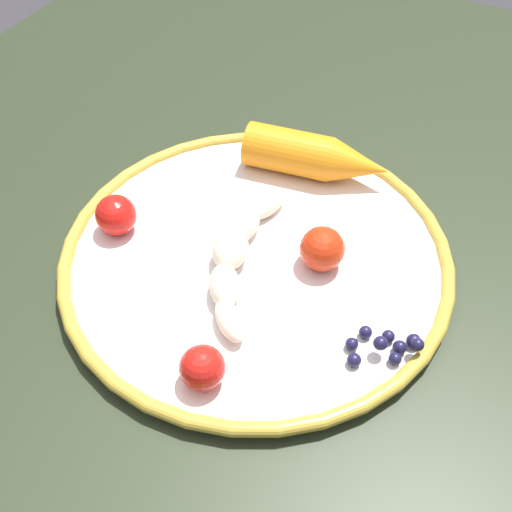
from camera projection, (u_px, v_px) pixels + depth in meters
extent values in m
cube|color=#252D1C|center=(266.00, 295.00, 0.57)|extent=(1.16, 0.99, 0.03)
cube|color=#262A18|center=(192.00, 147.00, 1.29)|extent=(0.05, 0.05, 0.70)
cylinder|color=white|center=(256.00, 261.00, 0.57)|extent=(0.33, 0.33, 0.01)
torus|color=gold|center=(256.00, 256.00, 0.57)|extent=(0.34, 0.34, 0.01)
ellipsoid|color=#F0E0C3|center=(267.00, 205.00, 0.60)|extent=(0.05, 0.03, 0.02)
ellipsoid|color=#F0E0C3|center=(243.00, 225.00, 0.58)|extent=(0.04, 0.02, 0.02)
ellipsoid|color=#F0E0C3|center=(228.00, 251.00, 0.55)|extent=(0.05, 0.04, 0.03)
ellipsoid|color=#F0E0C3|center=(225.00, 286.00, 0.53)|extent=(0.05, 0.04, 0.02)
ellipsoid|color=#F0E0C3|center=(234.00, 322.00, 0.51)|extent=(0.04, 0.05, 0.02)
cylinder|color=orange|center=(289.00, 151.00, 0.63)|extent=(0.06, 0.09, 0.04)
cone|color=orange|center=(359.00, 166.00, 0.62)|extent=(0.05, 0.06, 0.04)
sphere|color=#191638|center=(395.00, 359.00, 0.49)|extent=(0.01, 0.01, 0.01)
sphere|color=#191638|center=(400.00, 347.00, 0.50)|extent=(0.01, 0.01, 0.01)
sphere|color=#191638|center=(352.00, 344.00, 0.50)|extent=(0.01, 0.01, 0.01)
sphere|color=#191638|center=(414.00, 341.00, 0.50)|extent=(0.01, 0.01, 0.01)
sphere|color=#191638|center=(365.00, 332.00, 0.51)|extent=(0.01, 0.01, 0.01)
sphere|color=#191638|center=(388.00, 336.00, 0.51)|extent=(0.01, 0.01, 0.01)
sphere|color=#191638|center=(354.00, 360.00, 0.49)|extent=(0.01, 0.01, 0.01)
sphere|color=#191638|center=(417.00, 345.00, 0.49)|extent=(0.01, 0.01, 0.01)
sphere|color=#191638|center=(380.00, 343.00, 0.49)|extent=(0.01, 0.01, 0.01)
sphere|color=red|center=(322.00, 249.00, 0.55)|extent=(0.04, 0.04, 0.04)
sphere|color=red|center=(116.00, 215.00, 0.58)|extent=(0.04, 0.04, 0.04)
sphere|color=red|center=(202.00, 368.00, 0.47)|extent=(0.03, 0.03, 0.03)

